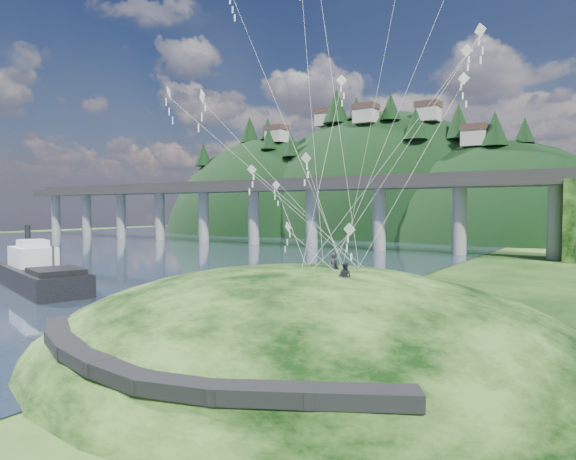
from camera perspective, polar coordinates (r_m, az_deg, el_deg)
The scene contains 10 objects.
ground at distance 35.16m, azimuth -11.11°, elevation -11.68°, with size 320.00×320.00×0.00m, color black.
water at distance 110.55m, azimuth -27.12°, elevation -2.20°, with size 240.00×240.00×0.00m, color #2E3E55.
grass_hill at distance 32.36m, azimuth 2.11°, elevation -15.66°, with size 36.00×32.00×13.00m.
footpath at distance 22.91m, azimuth -14.99°, elevation -14.10°, with size 22.29×5.84×0.83m.
bridge at distance 106.98m, azimuth 5.21°, elevation 3.12°, with size 160.00×11.00×15.00m.
far_ridge at distance 162.07m, azimuth 8.52°, elevation -3.16°, with size 153.00×70.00×94.50m.
work_barge at distance 60.25m, azimuth -25.96°, elevation -4.33°, with size 19.65×10.52×6.64m.
wooden_dock at distance 42.56m, azimuth -7.47°, elevation -8.59°, with size 13.11×3.02×0.93m.
kite_flyers at distance 29.18m, azimuth 5.77°, elevation -3.03°, with size 2.65×2.92×2.05m.
kite_swarm at distance 34.67m, azimuth 4.25°, elevation 16.28°, with size 18.02×16.47×21.33m.
Camera 1 is at (23.90, -24.31, 8.62)m, focal length 32.00 mm.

